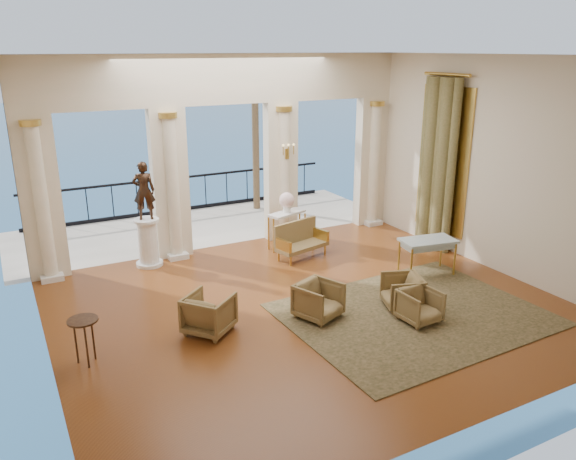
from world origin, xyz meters
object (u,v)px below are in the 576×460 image
settee (300,240)px  statue (144,191)px  armchair_c (402,290)px  side_table (83,326)px  game_table (428,243)px  armchair_d (209,312)px  console_table (287,218)px  armchair_a (319,299)px  armchair_b (420,304)px  pedestal (148,243)px

settee → statue: (-3.20, 1.11, 1.30)m
armchair_c → side_table: (-5.52, 0.71, 0.30)m
settee → statue: 3.63m
armchair_c → game_table: game_table is taller
armchair_d → console_table: console_table is taller
armchair_a → game_table: (3.08, 0.66, 0.34)m
armchair_a → side_table: size_ratio=0.98×
armchair_b → pedestal: pedestal is taller
armchair_a → pedestal: size_ratio=0.68×
game_table → pedestal: pedestal is taller
game_table → side_table: game_table is taller
armchair_b → side_table: 5.58m
armchair_c → console_table: 3.90m
armchair_d → side_table: size_ratio=1.01×
game_table → statue: 6.14m
armchair_c → pedestal: 5.62m
armchair_b → side_table: (-5.41, 1.32, 0.31)m
armchair_a → console_table: (1.22, 3.50, 0.38)m
console_table → side_table: (-5.14, -3.15, -0.11)m
armchair_b → pedestal: (-3.49, 4.92, 0.19)m
pedestal → console_table: bearing=-7.9°
armchair_d → statue: statue is taller
armchair_d → settee: size_ratio=0.56×
armchair_c → pedestal: bearing=-120.2°
armchair_b → armchair_c: bearing=77.2°
armchair_a → armchair_c: bearing=-34.7°
pedestal → console_table: size_ratio=1.06×
armchair_c → side_table: 5.57m
game_table → pedestal: 6.06m
armchair_d → settee: settee is taller
armchair_b → armchair_d: armchair_d is taller
statue → armchair_a: bearing=133.1°
armchair_a → pedestal: (-2.00, 3.95, 0.15)m
armchair_d → side_table: bearing=53.1°
armchair_b → armchair_a: bearing=144.0°
statue → side_table: size_ratio=1.70×
settee → armchair_a: bearing=-126.5°
pedestal → armchair_d: bearing=-88.5°
armchair_a → pedestal: bearing=95.0°
settee → armchair_b: bearing=-99.3°
side_table → console_table: bearing=31.5°
pedestal → statue: statue is taller
settee → side_table: size_ratio=1.81×
game_table → statue: size_ratio=0.97×
armchair_a → statue: 4.63m
armchair_d → console_table: size_ratio=0.74×
armchair_b → side_table: side_table is taller
game_table → armchair_c: bearing=-135.2°
statue → side_table: statue is taller
armchair_b → armchair_c: armchair_c is taller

